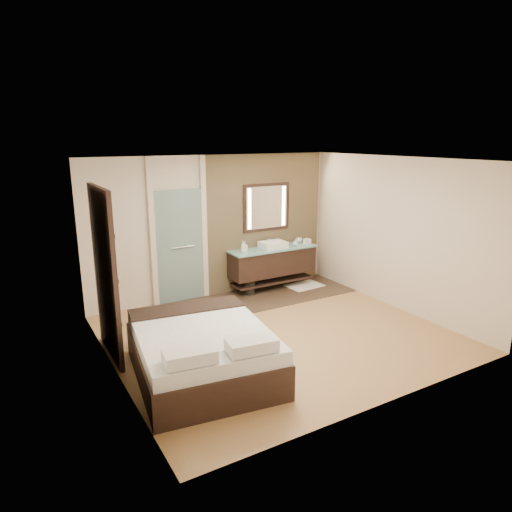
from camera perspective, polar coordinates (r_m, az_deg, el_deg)
floor at (r=7.32m, az=2.74°, el=-9.72°), size 5.00×5.00×0.00m
tile_strip at (r=8.87m, az=0.38°, el=-5.18°), size 3.80×1.30×0.01m
stone_wall at (r=9.27m, az=1.14°, el=4.32°), size 2.60×0.08×2.70m
vanity at (r=9.20m, az=2.06°, el=-0.69°), size 1.85×0.55×0.88m
mirror_unit at (r=9.17m, az=1.32°, el=6.11°), size 1.06×0.04×0.96m
frosted_door at (r=8.51m, az=-9.55°, el=1.75°), size 1.10×0.12×2.70m
shoji_partition at (r=6.55m, az=-18.28°, el=-2.13°), size 0.06×1.20×2.40m
bed at (r=6.07m, az=-6.72°, el=-11.75°), size 1.92×2.27×0.80m
bath_mat at (r=9.55m, az=6.09°, el=-3.71°), size 0.75×0.55×0.02m
waste_bin at (r=8.99m, az=-0.84°, el=-3.97°), size 0.27×0.27×0.29m
tissue_box at (r=9.53m, az=6.41°, el=1.85°), size 0.14×0.14×0.10m
soap_bottle_a at (r=8.77m, az=-1.63°, el=1.18°), size 0.11×0.11×0.21m
soap_bottle_b at (r=8.82m, az=-1.44°, el=1.18°), size 0.09×0.10×0.19m
soap_bottle_c at (r=9.28m, az=4.95°, el=1.65°), size 0.12×0.12×0.14m
cup at (r=9.60m, az=5.41°, el=1.98°), size 0.15×0.15×0.10m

